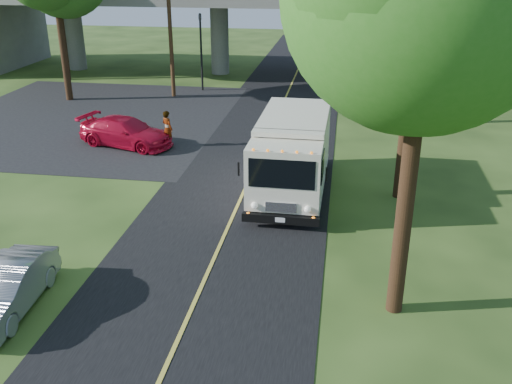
% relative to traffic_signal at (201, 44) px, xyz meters
% --- Properties ---
extents(ground, '(120.00, 120.00, 0.00)m').
position_rel_traffic_signal_xyz_m(ground, '(6.00, -26.00, -3.20)').
color(ground, '#263D15').
rests_on(ground, ground).
extents(road, '(7.00, 90.00, 0.02)m').
position_rel_traffic_signal_xyz_m(road, '(6.00, -16.00, -3.19)').
color(road, black).
rests_on(road, ground).
extents(parking_lot, '(16.00, 18.00, 0.01)m').
position_rel_traffic_signal_xyz_m(parking_lot, '(-5.00, -8.00, -3.19)').
color(parking_lot, black).
rests_on(parking_lot, ground).
extents(lane_line, '(0.12, 90.00, 0.01)m').
position_rel_traffic_signal_xyz_m(lane_line, '(6.00, -16.00, -3.17)').
color(lane_line, gold).
rests_on(lane_line, road).
extents(overpass, '(54.00, 10.00, 7.30)m').
position_rel_traffic_signal_xyz_m(overpass, '(6.00, 6.00, 1.36)').
color(overpass, slate).
rests_on(overpass, ground).
extents(traffic_signal, '(0.18, 0.22, 5.20)m').
position_rel_traffic_signal_xyz_m(traffic_signal, '(0.00, 0.00, 0.00)').
color(traffic_signal, black).
rests_on(traffic_signal, ground).
extents(utility_pole, '(1.60, 0.26, 9.00)m').
position_rel_traffic_signal_xyz_m(utility_pole, '(-1.50, -2.00, 1.40)').
color(utility_pole, '#472D19').
rests_on(utility_pole, ground).
extents(step_van, '(2.78, 7.34, 3.07)m').
position_rel_traffic_signal_xyz_m(step_van, '(7.91, -17.14, -1.53)').
color(step_van, silver).
rests_on(step_van, ground).
extents(red_sedan, '(5.25, 3.19, 1.42)m').
position_rel_traffic_signal_xyz_m(red_sedan, '(-0.86, -12.52, -2.49)').
color(red_sedan, '#AB0A25').
rests_on(red_sedan, ground).
extents(silver_sedan, '(1.65, 4.06, 1.31)m').
position_rel_traffic_signal_xyz_m(silver_sedan, '(1.04, -26.59, -2.54)').
color(silver_sedan, gray).
rests_on(silver_sedan, ground).
extents(pedestrian, '(0.80, 0.75, 1.83)m').
position_rel_traffic_signal_xyz_m(pedestrian, '(1.25, -12.32, -2.28)').
color(pedestrian, gray).
rests_on(pedestrian, ground).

